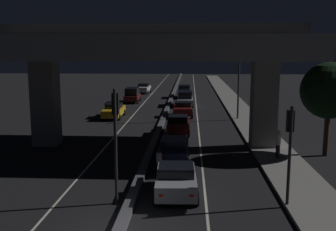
{
  "coord_description": "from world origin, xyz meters",
  "views": [
    {
      "loc": [
        2.65,
        -13.67,
        6.92
      ],
      "look_at": [
        0.59,
        22.64,
        0.81
      ],
      "focal_mm": 42.0,
      "sensor_mm": 36.0,
      "label": 1
    }
  ],
  "objects_px": {
    "traffic_light_right_of_median": "(290,138)",
    "car_dark_blue_second": "(174,149)",
    "car_grey_sixth": "(184,91)",
    "motorcycle_red_filtering_mid": "(166,139)",
    "pedestrian_on_sidewalk": "(278,144)",
    "traffic_light_left_of_median": "(116,126)",
    "car_taxi_yellow_lead_oncoming": "(114,110)",
    "street_lamp": "(235,74)",
    "car_dark_red_fourth": "(183,109)",
    "car_dark_red_third": "(178,124)",
    "motorcycle_black_filtering_near": "(159,163)",
    "car_white_fifth": "(185,98)",
    "car_silver_lead": "(176,179)",
    "car_dark_red_second_oncoming": "(132,95)",
    "car_white_third_oncoming": "(144,88)"
  },
  "relations": [
    {
      "from": "motorcycle_red_filtering_mid",
      "to": "traffic_light_left_of_median",
      "type": "bearing_deg",
      "value": 169.43
    },
    {
      "from": "car_dark_red_fourth",
      "to": "pedestrian_on_sidewalk",
      "type": "bearing_deg",
      "value": -161.36
    },
    {
      "from": "car_dark_blue_second",
      "to": "car_dark_red_fourth",
      "type": "height_order",
      "value": "car_dark_red_fourth"
    },
    {
      "from": "car_grey_sixth",
      "to": "motorcycle_red_filtering_mid",
      "type": "xyz_separation_m",
      "value": [
        -0.87,
        -29.68,
        -0.34
      ]
    },
    {
      "from": "traffic_light_left_of_median",
      "to": "car_grey_sixth",
      "type": "relative_size",
      "value": 1.11
    },
    {
      "from": "street_lamp",
      "to": "pedestrian_on_sidewalk",
      "type": "height_order",
      "value": "street_lamp"
    },
    {
      "from": "car_dark_red_third",
      "to": "car_taxi_yellow_lead_oncoming",
      "type": "distance_m",
      "value": 10.18
    },
    {
      "from": "motorcycle_red_filtering_mid",
      "to": "car_taxi_yellow_lead_oncoming",
      "type": "bearing_deg",
      "value": 24.65
    },
    {
      "from": "traffic_light_right_of_median",
      "to": "car_dark_red_fourth",
      "type": "distance_m",
      "value": 24.35
    },
    {
      "from": "traffic_light_right_of_median",
      "to": "car_dark_blue_second",
      "type": "bearing_deg",
      "value": 128.0
    },
    {
      "from": "car_white_fifth",
      "to": "car_white_third_oncoming",
      "type": "bearing_deg",
      "value": 24.68
    },
    {
      "from": "car_dark_red_fourth",
      "to": "car_grey_sixth",
      "type": "relative_size",
      "value": 0.92
    },
    {
      "from": "car_dark_red_third",
      "to": "car_taxi_yellow_lead_oncoming",
      "type": "bearing_deg",
      "value": 41.5
    },
    {
      "from": "street_lamp",
      "to": "car_grey_sixth",
      "type": "height_order",
      "value": "street_lamp"
    },
    {
      "from": "traffic_light_left_of_median",
      "to": "motorcycle_red_filtering_mid",
      "type": "distance_m",
      "value": 10.91
    },
    {
      "from": "street_lamp",
      "to": "car_taxi_yellow_lead_oncoming",
      "type": "xyz_separation_m",
      "value": [
        -12.21,
        0.68,
        -3.87
      ]
    },
    {
      "from": "car_silver_lead",
      "to": "car_dark_red_second_oncoming",
      "type": "xyz_separation_m",
      "value": [
        -7.05,
        33.43,
        0.23
      ]
    },
    {
      "from": "motorcycle_black_filtering_near",
      "to": "car_dark_red_fourth",
      "type": "bearing_deg",
      "value": -5.16
    },
    {
      "from": "car_grey_sixth",
      "to": "pedestrian_on_sidewalk",
      "type": "relative_size",
      "value": 2.67
    },
    {
      "from": "car_dark_blue_second",
      "to": "car_taxi_yellow_lead_oncoming",
      "type": "relative_size",
      "value": 0.9
    },
    {
      "from": "traffic_light_right_of_median",
      "to": "pedestrian_on_sidewalk",
      "type": "height_order",
      "value": "traffic_light_right_of_median"
    },
    {
      "from": "car_taxi_yellow_lead_oncoming",
      "to": "motorcycle_black_filtering_near",
      "type": "bearing_deg",
      "value": 18.08
    },
    {
      "from": "car_dark_red_third",
      "to": "car_dark_red_second_oncoming",
      "type": "distance_m",
      "value": 20.54
    },
    {
      "from": "traffic_light_right_of_median",
      "to": "car_dark_red_third",
      "type": "relative_size",
      "value": 1.13
    },
    {
      "from": "traffic_light_right_of_median",
      "to": "street_lamp",
      "type": "xyz_separation_m",
      "value": [
        0.03,
        21.95,
        1.5
      ]
    },
    {
      "from": "car_grey_sixth",
      "to": "pedestrian_on_sidewalk",
      "type": "distance_m",
      "value": 33.12
    },
    {
      "from": "car_white_fifth",
      "to": "car_dark_red_second_oncoming",
      "type": "bearing_deg",
      "value": 66.81
    },
    {
      "from": "street_lamp",
      "to": "motorcycle_red_filtering_mid",
      "type": "xyz_separation_m",
      "value": [
        -6.08,
        -11.58,
        -4.02
      ]
    },
    {
      "from": "car_silver_lead",
      "to": "car_white_fifth",
      "type": "bearing_deg",
      "value": -2.08
    },
    {
      "from": "street_lamp",
      "to": "motorcycle_red_filtering_mid",
      "type": "distance_m",
      "value": 13.68
    },
    {
      "from": "car_silver_lead",
      "to": "car_white_fifth",
      "type": "distance_m",
      "value": 30.56
    },
    {
      "from": "street_lamp",
      "to": "car_dark_red_fourth",
      "type": "bearing_deg",
      "value": 161.25
    },
    {
      "from": "car_silver_lead",
      "to": "car_grey_sixth",
      "type": "bearing_deg",
      "value": -1.77
    },
    {
      "from": "car_dark_blue_second",
      "to": "motorcycle_red_filtering_mid",
      "type": "xyz_separation_m",
      "value": [
        -0.72,
        3.55,
        -0.2
      ]
    },
    {
      "from": "street_lamp",
      "to": "car_grey_sixth",
      "type": "relative_size",
      "value": 1.64
    },
    {
      "from": "car_white_fifth",
      "to": "motorcycle_red_filtering_mid",
      "type": "distance_m",
      "value": 21.32
    },
    {
      "from": "car_white_fifth",
      "to": "car_grey_sixth",
      "type": "relative_size",
      "value": 1.03
    },
    {
      "from": "car_dark_red_fourth",
      "to": "car_dark_red_third",
      "type": "bearing_deg",
      "value": 175.76
    },
    {
      "from": "car_white_fifth",
      "to": "motorcycle_black_filtering_near",
      "type": "xyz_separation_m",
      "value": [
        -1.09,
        -27.28,
        -0.36
      ]
    },
    {
      "from": "car_dark_red_third",
      "to": "car_white_third_oncoming",
      "type": "height_order",
      "value": "car_dark_red_third"
    },
    {
      "from": "car_dark_red_second_oncoming",
      "to": "pedestrian_on_sidewalk",
      "type": "xyz_separation_m",
      "value": [
        13.25,
        -26.96,
        0.04
      ]
    },
    {
      "from": "traffic_light_left_of_median",
      "to": "car_dark_red_fourth",
      "type": "xyz_separation_m",
      "value": [
        2.52,
        23.7,
        -2.77
      ]
    },
    {
      "from": "traffic_light_left_of_median",
      "to": "car_taxi_yellow_lead_oncoming",
      "type": "height_order",
      "value": "traffic_light_left_of_median"
    },
    {
      "from": "car_grey_sixth",
      "to": "motorcycle_red_filtering_mid",
      "type": "bearing_deg",
      "value": 178.83
    },
    {
      "from": "street_lamp",
      "to": "car_white_fifth",
      "type": "relative_size",
      "value": 1.6
    },
    {
      "from": "traffic_light_left_of_median",
      "to": "car_grey_sixth",
      "type": "bearing_deg",
      "value": 86.5
    },
    {
      "from": "car_dark_red_fourth",
      "to": "pedestrian_on_sidewalk",
      "type": "relative_size",
      "value": 2.46
    },
    {
      "from": "car_white_third_oncoming",
      "to": "car_taxi_yellow_lead_oncoming",
      "type": "bearing_deg",
      "value": 1.66
    },
    {
      "from": "car_dark_red_second_oncoming",
      "to": "motorcycle_red_filtering_mid",
      "type": "distance_m",
      "value": 24.88
    },
    {
      "from": "car_dark_red_third",
      "to": "pedestrian_on_sidewalk",
      "type": "distance_m",
      "value": 10.0
    }
  ]
}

